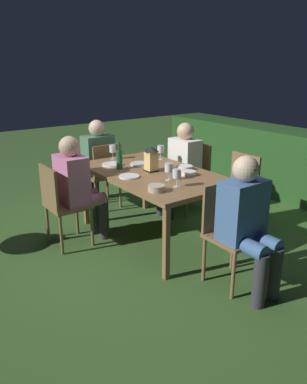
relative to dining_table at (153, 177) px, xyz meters
name	(u,v)px	position (x,y,z in m)	size (l,w,h in m)	color
ground_plane	(153,236)	(0.00, 0.00, -0.69)	(16.00, 16.00, 0.00)	#385B28
dining_table	(153,177)	(0.00, 0.00, 0.00)	(1.69, 1.00, 0.74)	olive
chair_side_left_a	(61,202)	(-0.38, -0.89, -0.20)	(0.42, 0.40, 0.87)	brown
person_in_pink	(78,184)	(-0.38, -0.69, -0.05)	(0.38, 0.47, 1.15)	#C675A3
chair_head_far	(229,229)	(1.09, 0.00, -0.20)	(0.40, 0.42, 0.87)	brown
person_in_blue	(248,220)	(1.29, 0.00, -0.05)	(0.48, 0.38, 1.15)	#426699
chair_side_right_a	(192,174)	(-0.38, 0.89, -0.20)	(0.42, 0.40, 0.87)	brown
person_in_cream	(181,165)	(-0.38, 0.69, -0.05)	(0.38, 0.47, 1.15)	white
chair_side_right_b	(237,189)	(0.38, 0.89, -0.20)	(0.42, 0.40, 0.87)	brown
chair_head_near	(104,173)	(-1.09, 0.00, -0.20)	(0.40, 0.42, 0.87)	brown
person_in_green	(96,158)	(-1.29, 0.00, -0.05)	(0.48, 0.38, 1.15)	#4C7A5B
lantern_centerpiece	(151,157)	(-0.04, 0.00, 0.20)	(0.15, 0.15, 0.27)	black
green_bottle_on_table	(119,159)	(-0.32, -0.22, 0.16)	(0.07, 0.07, 0.29)	#1E5B2D
wine_glass_a	(177,174)	(0.53, -0.13, 0.17)	(0.08, 0.08, 0.17)	silver
wine_glass_b	(161,150)	(-0.39, 0.39, 0.17)	(0.08, 0.08, 0.17)	silver
wine_glass_c	(113,149)	(-0.75, -0.05, 0.17)	(0.08, 0.08, 0.17)	silver
wine_glass_d	(169,168)	(0.32, -0.05, 0.17)	(0.08, 0.08, 0.17)	silver
plate_a	(141,164)	(-0.33, 0.07, 0.06)	(0.25, 0.25, 0.01)	silver
plate_b	(113,164)	(-0.51, -0.20, 0.06)	(0.24, 0.24, 0.01)	white
plate_c	(129,176)	(0.01, -0.31, 0.06)	(0.21, 0.21, 0.01)	white
bowl_olives	(189,173)	(0.31, 0.22, 0.08)	(0.15, 0.15, 0.04)	silver
bowl_bread	(185,167)	(0.12, 0.33, 0.08)	(0.16, 0.16, 0.04)	silver
bowl_salad	(157,188)	(0.53, -0.35, 0.08)	(0.15, 0.15, 0.06)	#BCAD8E
hedge_backdrop	(289,164)	(0.00, 2.38, -0.22)	(4.53, 0.63, 0.94)	#234C1E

